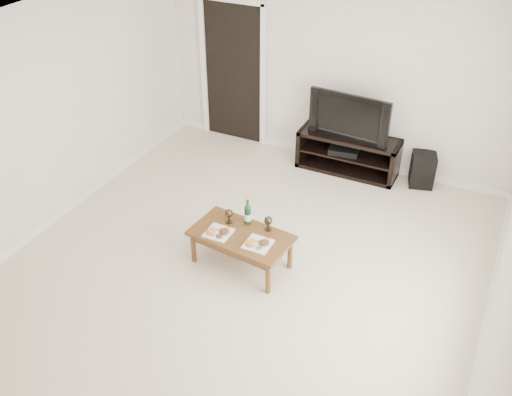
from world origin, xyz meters
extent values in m
plane|color=beige|center=(0.00, 0.00, 0.00)|extent=(5.50, 5.50, 0.00)
cube|color=silver|center=(0.00, 2.77, 1.30)|extent=(5.00, 0.04, 2.60)
cube|color=white|center=(0.00, 0.00, 2.62)|extent=(5.00, 5.50, 0.04)
cube|color=black|center=(-1.55, 2.73, 1.02)|extent=(0.90, 0.02, 2.05)
cube|color=black|center=(0.35, 2.50, 0.28)|extent=(1.39, 0.45, 0.55)
imported|color=black|center=(0.35, 2.50, 0.87)|extent=(1.12, 0.22, 0.64)
cube|color=black|center=(0.29, 2.48, 0.33)|extent=(0.44, 0.36, 0.08)
cube|color=black|center=(1.36, 2.59, 0.23)|extent=(0.38, 0.38, 0.46)
cube|color=brown|center=(-0.06, 0.05, 0.21)|extent=(1.13, 0.70, 0.42)
cube|color=white|center=(-0.28, -0.05, 0.45)|extent=(0.27, 0.27, 0.07)
cube|color=white|center=(0.19, -0.04, 0.45)|extent=(0.27, 0.27, 0.07)
cylinder|color=#0E351D|center=(-0.08, 0.26, 0.59)|extent=(0.07, 0.07, 0.35)
camera|label=1|loc=(2.21, -4.26, 4.14)|focal=40.00mm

